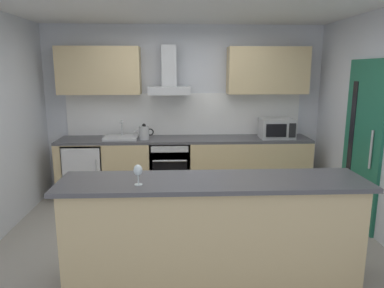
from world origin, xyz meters
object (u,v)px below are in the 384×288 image
at_px(wine_glass, 138,171).
at_px(refrigerator, 86,170).
at_px(sink, 121,137).
at_px(kettle, 144,132).
at_px(microwave, 277,128).
at_px(range_hood, 169,79).
at_px(oven, 170,167).

bearing_deg(wine_glass, refrigerator, 113.82).
distance_m(sink, kettle, 0.36).
bearing_deg(kettle, microwave, 0.17).
relative_size(kettle, range_hood, 0.40).
height_order(microwave, kettle, microwave).
xyz_separation_m(oven, microwave, (1.63, -0.03, 0.59)).
bearing_deg(oven, refrigerator, -179.88).
bearing_deg(range_hood, sink, -170.81).
xyz_separation_m(sink, kettle, (0.35, -0.04, 0.08)).
distance_m(range_hood, wine_glass, 2.62).
distance_m(oven, sink, 0.87).
relative_size(microwave, range_hood, 0.69).
bearing_deg(refrigerator, wine_glass, -66.18).
relative_size(sink, range_hood, 0.69).
relative_size(refrigerator, sink, 1.70).
bearing_deg(refrigerator, range_hood, 5.91).
height_order(oven, wine_glass, wine_glass).
relative_size(microwave, sink, 1.00).
height_order(microwave, wine_glass, microwave).
height_order(sink, kettle, sink).
bearing_deg(sink, kettle, -7.25).
xyz_separation_m(refrigerator, wine_glass, (1.05, -2.38, 0.66)).
distance_m(sink, range_hood, 1.13).
height_order(microwave, sink, microwave).
bearing_deg(sink, refrigerator, -178.56).
height_order(refrigerator, range_hood, range_hood).
bearing_deg(sink, microwave, -0.94).
distance_m(oven, microwave, 1.73).
height_order(sink, range_hood, range_hood).
bearing_deg(wine_glass, microwave, 51.83).
bearing_deg(kettle, wine_glass, -86.25).
bearing_deg(sink, oven, -0.86).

